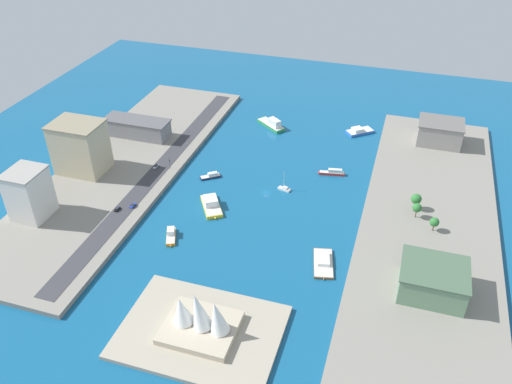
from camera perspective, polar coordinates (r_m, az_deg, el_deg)
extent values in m
plane|color=#145684|center=(306.72, 1.08, -0.04)|extent=(440.00, 440.00, 0.00)
cube|color=gray|center=(298.56, 18.24, -2.80)|extent=(70.00, 240.00, 2.70)
cube|color=gray|center=(339.02, -13.99, 2.77)|extent=(70.00, 240.00, 2.70)
cube|color=#A89E89|center=(228.38, -6.02, -14.82)|extent=(66.69, 48.79, 2.00)
cube|color=#38383D|center=(327.86, -10.52, 2.39)|extent=(10.63, 228.00, 0.15)
cube|color=blue|center=(376.60, 11.19, 6.43)|extent=(19.87, 18.44, 1.91)
cone|color=blue|center=(381.65, 12.46, 6.66)|extent=(2.42, 2.42, 1.72)
cube|color=white|center=(374.51, 10.93, 6.67)|extent=(9.14, 9.09, 2.31)
cube|color=beige|center=(376.14, 11.21, 6.57)|extent=(19.08, 17.70, 0.10)
cube|color=#1E284C|center=(320.82, -4.96, 1.66)|extent=(12.12, 10.38, 1.24)
cone|color=#1E284C|center=(319.62, -6.08, 1.45)|extent=(1.56, 1.56, 1.11)
cube|color=white|center=(320.25, -4.72, 1.95)|extent=(6.15, 5.50, 1.98)
cube|color=beige|center=(320.46, -4.97, 1.76)|extent=(11.64, 9.96, 0.10)
cube|color=white|center=(308.80, 3.08, 0.31)|extent=(7.82, 4.44, 1.17)
cone|color=white|center=(310.34, 2.43, 0.52)|extent=(1.27, 1.27, 1.06)
cube|color=white|center=(307.95, 3.17, 0.46)|extent=(3.23, 2.89, 1.13)
cube|color=beige|center=(308.44, 3.08, 0.41)|extent=(7.51, 4.27, 0.10)
cylinder|color=silver|center=(305.40, 3.05, 1.33)|extent=(0.24, 0.24, 11.69)
cube|color=red|center=(325.73, 8.21, 2.01)|extent=(15.67, 5.66, 1.69)
cone|color=red|center=(325.54, 6.78, 2.11)|extent=(1.76, 1.76, 1.52)
cube|color=white|center=(324.75, 8.57, 2.28)|extent=(8.48, 3.70, 2.28)
cube|color=beige|center=(325.26, 8.23, 2.14)|extent=(15.04, 5.43, 0.10)
cube|color=orange|center=(276.05, -9.20, -4.81)|extent=(9.49, 14.43, 1.67)
cone|color=orange|center=(270.40, -9.26, -5.79)|extent=(1.96, 1.96, 1.50)
cube|color=white|center=(276.42, -9.22, -4.19)|extent=(5.45, 6.25, 2.59)
cube|color=beige|center=(275.50, -9.21, -4.67)|extent=(9.11, 13.85, 0.10)
cube|color=#2D8C4C|center=(378.40, 1.63, 7.27)|extent=(23.49, 20.44, 2.18)
cone|color=#2D8C4C|center=(387.38, 0.52, 7.96)|extent=(2.75, 2.75, 1.96)
cube|color=white|center=(373.85, 2.02, 7.53)|extent=(10.50, 9.56, 5.02)
cube|color=beige|center=(377.89, 1.63, 7.42)|extent=(22.55, 19.63, 0.10)
cube|color=brown|center=(259.39, 7.30, -7.69)|extent=(13.70, 22.75, 1.26)
cone|color=brown|center=(251.34, 7.35, -9.36)|extent=(1.36, 1.36, 1.13)
cube|color=white|center=(259.53, 7.31, -7.19)|extent=(7.87, 10.93, 1.95)
cube|color=beige|center=(258.93, 7.31, -7.58)|extent=(13.16, 21.84, 0.10)
cube|color=yellow|center=(294.65, -4.85, -1.55)|extent=(18.86, 22.87, 2.03)
cone|color=yellow|center=(285.68, -4.43, -2.83)|extent=(2.52, 2.52, 1.83)
cube|color=white|center=(294.16, -4.93, -0.93)|extent=(10.49, 11.04, 3.73)
cube|color=beige|center=(294.03, -4.86, -1.38)|extent=(18.11, 21.96, 0.10)
cube|color=gray|center=(369.70, 19.29, 6.09)|extent=(27.69, 22.04, 14.23)
cube|color=slate|center=(366.44, 19.51, 7.12)|extent=(28.80, 22.92, 0.80)
cube|color=gray|center=(367.53, -12.74, 6.78)|extent=(43.23, 15.50, 11.04)
cube|color=#59595C|center=(364.92, -12.86, 7.60)|extent=(44.96, 16.12, 0.80)
cube|color=silver|center=(301.27, -23.35, -0.23)|extent=(17.14, 19.33, 26.83)
cube|color=#9D9992|center=(294.31, -23.95, 1.99)|extent=(17.82, 20.10, 0.80)
cube|color=#C6B793|center=(332.07, -18.51, 4.59)|extent=(28.35, 22.02, 30.67)
cube|color=gray|center=(325.03, -19.01, 6.99)|extent=(29.48, 22.90, 0.80)
cube|color=slate|center=(248.96, 18.61, -9.10)|extent=(28.34, 24.78, 12.94)
cube|color=#47624A|center=(244.49, 18.90, -7.92)|extent=(29.48, 25.77, 0.80)
cylinder|color=black|center=(328.53, -10.77, 2.51)|extent=(0.28, 0.65, 0.64)
cylinder|color=black|center=(329.23, -11.05, 2.55)|extent=(0.28, 0.65, 0.64)
cylinder|color=black|center=(331.06, -10.54, 2.81)|extent=(0.28, 0.65, 0.64)
cylinder|color=black|center=(331.76, -10.82, 2.84)|extent=(0.28, 0.65, 0.64)
cube|color=#B7B7BC|center=(329.98, -10.80, 2.73)|extent=(2.21, 4.84, 0.82)
cube|color=#262D38|center=(329.79, -10.80, 2.85)|extent=(1.87, 2.74, 0.65)
cylinder|color=black|center=(299.45, -13.19, -1.29)|extent=(0.28, 0.65, 0.64)
cylinder|color=black|center=(298.63, -12.92, -1.35)|extent=(0.28, 0.65, 0.64)
cylinder|color=black|center=(297.46, -13.49, -1.60)|extent=(0.28, 0.65, 0.64)
cylinder|color=black|center=(296.64, -13.21, -1.67)|extent=(0.28, 0.65, 0.64)
cube|color=blue|center=(297.85, -13.21, -1.43)|extent=(2.08, 4.37, 0.87)
cube|color=#262D38|center=(297.29, -13.25, -1.33)|extent=(1.77, 2.47, 0.59)
cylinder|color=black|center=(295.88, -14.78, -2.04)|extent=(0.27, 0.65, 0.64)
cylinder|color=black|center=(296.65, -15.07, -1.98)|extent=(0.27, 0.65, 0.64)
cylinder|color=black|center=(297.90, -14.52, -1.72)|extent=(0.27, 0.65, 0.64)
cylinder|color=black|center=(298.66, -14.80, -1.66)|extent=(0.27, 0.65, 0.64)
cube|color=black|center=(297.13, -14.80, -1.81)|extent=(2.00, 4.27, 0.70)
cube|color=#262D38|center=(296.90, -14.80, -1.69)|extent=(1.72, 2.41, 0.60)
cylinder|color=black|center=(326.42, -9.31, 2.93)|extent=(0.18, 0.18, 5.50)
cube|color=black|center=(324.77, -9.36, 3.42)|extent=(0.36, 0.36, 1.00)
sphere|color=red|center=(324.59, -9.36, 3.47)|extent=(0.24, 0.24, 0.24)
sphere|color=yellow|center=(324.77, -9.36, 3.42)|extent=(0.24, 0.24, 0.24)
sphere|color=green|center=(324.94, -9.35, 3.36)|extent=(0.24, 0.24, 0.24)
cube|color=#BCAD93|center=(226.50, -6.06, -14.41)|extent=(30.42, 25.78, 3.00)
cone|color=white|center=(217.58, -4.23, -13.35)|extent=(10.28, 8.20, 16.04)
cone|color=white|center=(219.04, -6.22, -12.66)|extent=(11.19, 8.33, 18.40)
cone|color=white|center=(223.22, -8.09, -12.58)|extent=(9.97, 8.74, 13.39)
cylinder|color=brown|center=(300.47, 16.84, -1.41)|extent=(0.50, 0.50, 4.31)
sphere|color=#2D7233|center=(298.01, 16.98, -0.72)|extent=(5.69, 5.69, 5.69)
cylinder|color=brown|center=(294.35, 16.93, -2.28)|extent=(0.50, 0.50, 4.09)
sphere|color=#2D7233|center=(292.07, 17.06, -1.64)|extent=(4.97, 4.97, 4.97)
cylinder|color=brown|center=(287.64, 18.64, -3.69)|extent=(0.50, 0.50, 3.45)
sphere|color=#2D7233|center=(285.50, 18.78, -3.10)|extent=(4.89, 4.89, 4.89)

